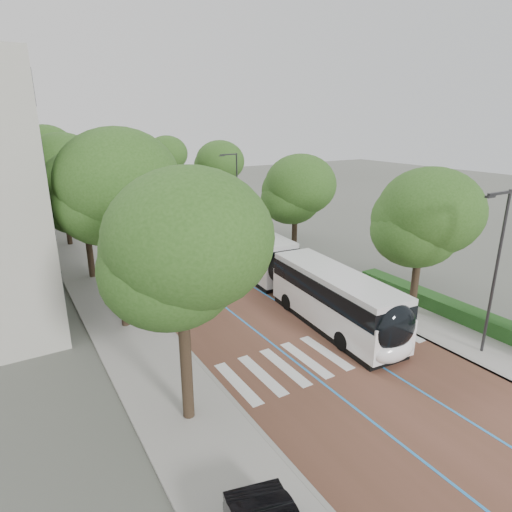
{
  "coord_description": "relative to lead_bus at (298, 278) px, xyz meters",
  "views": [
    {
      "loc": [
        -12.48,
        -13.21,
        11.04
      ],
      "look_at": [
        1.53,
        9.88,
        2.4
      ],
      "focal_mm": 30.0,
      "sensor_mm": 36.0,
      "label": 1
    }
  ],
  "objects": [
    {
      "name": "sidewalk_right",
      "position": [
        4.79,
        33.19,
        -1.57
      ],
      "size": [
        4.0,
        140.0,
        0.12
      ],
      "primitive_type": "cube",
      "color": "#9C9994",
      "rests_on": "ground"
    },
    {
      "name": "bus_queued_1",
      "position": [
        -0.98,
        29.24,
        -0.0
      ],
      "size": [
        3.18,
        12.51,
        3.2
      ],
      "rotation": [
        0.0,
        0.0,
        0.05
      ],
      "color": "white",
      "rests_on": "ground"
    },
    {
      "name": "bus_queued_3",
      "position": [
        -0.87,
        55.49,
        -0.0
      ],
      "size": [
        2.61,
        12.41,
        3.2
      ],
      "rotation": [
        0.0,
        0.0,
        0.01
      ],
      "color": "white",
      "rests_on": "ground"
    },
    {
      "name": "kerb_right",
      "position": [
        2.89,
        33.19,
        -1.57
      ],
      "size": [
        0.2,
        140.0,
        0.14
      ],
      "primitive_type": "cube",
      "color": "gray",
      "rests_on": "ground"
    },
    {
      "name": "bus_queued_0",
      "position": [
        -0.72,
        15.87,
        -0.0
      ],
      "size": [
        2.57,
        12.4,
        3.2
      ],
      "rotation": [
        0.0,
        0.0,
        0.0
      ],
      "color": "white",
      "rests_on": "ground"
    },
    {
      "name": "streetlight_far",
      "position": [
        3.91,
        15.19,
        3.19
      ],
      "size": [
        1.82,
        0.2,
        8.0
      ],
      "color": "#2C2C2F",
      "rests_on": "sidewalk_right"
    },
    {
      "name": "road",
      "position": [
        -2.71,
        33.19,
        -1.62
      ],
      "size": [
        11.0,
        140.0,
        0.02
      ],
      "primitive_type": "cube",
      "color": "brown",
      "rests_on": "ground"
    },
    {
      "name": "bus_queued_2",
      "position": [
        -0.66,
        42.62,
        -0.0
      ],
      "size": [
        2.7,
        12.43,
        3.2
      ],
      "rotation": [
        0.0,
        0.0,
        0.01
      ],
      "color": "white",
      "rests_on": "ground"
    },
    {
      "name": "zebra_crossing",
      "position": [
        -2.51,
        -5.81,
        -1.6
      ],
      "size": [
        10.55,
        3.6,
        0.01
      ],
      "color": "silver",
      "rests_on": "ground"
    },
    {
      "name": "streetlight_near",
      "position": [
        3.91,
        -9.81,
        3.19
      ],
      "size": [
        1.82,
        0.2,
        8.0
      ],
      "color": "#2C2C2F",
      "rests_on": "sidewalk_right"
    },
    {
      "name": "trees_left",
      "position": [
        -10.21,
        19.71,
        5.26
      ],
      "size": [
        6.47,
        61.12,
        10.16
      ],
      "color": "black",
      "rests_on": "ground"
    },
    {
      "name": "lamp_post_left",
      "position": [
        -8.81,
        1.19,
        2.49
      ],
      "size": [
        0.14,
        0.14,
        8.0
      ],
      "primitive_type": "cylinder",
      "color": "#2C2C2F",
      "rests_on": "sidewalk_left"
    },
    {
      "name": "lead_bus",
      "position": [
        0.0,
        0.0,
        0.0
      ],
      "size": [
        4.01,
        18.54,
        3.2
      ],
      "rotation": [
        0.0,
        0.0,
        -0.08
      ],
      "color": "black",
      "rests_on": "ground"
    },
    {
      "name": "hedge",
      "position": [
        6.39,
        -6.81,
        -1.11
      ],
      "size": [
        1.2,
        14.0,
        0.8
      ],
      "primitive_type": "cube",
      "color": "#1E4718",
      "rests_on": "sidewalk_right"
    },
    {
      "name": "lane_line_right",
      "position": [
        -1.11,
        33.19,
        -1.6
      ],
      "size": [
        0.12,
        126.0,
        0.01
      ],
      "primitive_type": "cube",
      "color": "#2981CF",
      "rests_on": "road"
    },
    {
      "name": "lane_line_left",
      "position": [
        -4.31,
        33.19,
        -1.6
      ],
      "size": [
        0.12,
        126.0,
        0.01
      ],
      "primitive_type": "cube",
      "color": "#2981CF",
      "rests_on": "road"
    },
    {
      "name": "ground",
      "position": [
        -2.71,
        -6.81,
        -1.63
      ],
      "size": [
        160.0,
        160.0,
        0.0
      ],
      "primitive_type": "plane",
      "color": "#51544C",
      "rests_on": "ground"
    },
    {
      "name": "kerb_left",
      "position": [
        -8.31,
        33.19,
        -1.57
      ],
      "size": [
        0.2,
        140.0,
        0.14
      ],
      "primitive_type": "cube",
      "color": "gray",
      "rests_on": "ground"
    },
    {
      "name": "sidewalk_left",
      "position": [
        -10.21,
        33.19,
        -1.57
      ],
      "size": [
        4.0,
        140.0,
        0.12
      ],
      "primitive_type": "cube",
      "color": "#9C9994",
      "rests_on": "ground"
    },
    {
      "name": "trees_right",
      "position": [
        4.99,
        14.14,
        4.17
      ],
      "size": [
        5.81,
        47.7,
        8.43
      ],
      "color": "black",
      "rests_on": "ground"
    }
  ]
}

